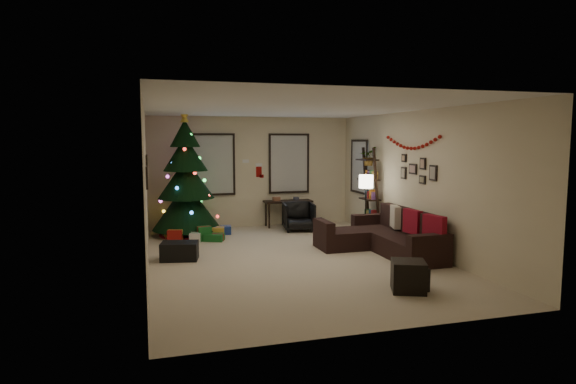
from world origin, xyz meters
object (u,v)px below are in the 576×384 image
object	(u,v)px
desk	(288,204)
bookshelf	(371,193)
sofa	(385,238)
desk_chair	(299,216)
christmas_tree	(186,183)

from	to	relation	value
desk	bookshelf	xyz separation A→B (m)	(1.45, -1.65, 0.39)
sofa	bookshelf	size ratio (longest dim) A/B	1.26
desk_chair	bookshelf	bearing A→B (deg)	-27.19
christmas_tree	bookshelf	bearing A→B (deg)	-16.90
sofa	desk	size ratio (longest dim) A/B	2.09
sofa	desk_chair	size ratio (longest dim) A/B	3.67
desk_chair	bookshelf	size ratio (longest dim) A/B	0.34
desk	bookshelf	bearing A→B (deg)	-48.78
christmas_tree	desk	xyz separation A→B (m)	(2.51, 0.45, -0.60)
sofa	bookshelf	distance (m)	1.74
bookshelf	desk	bearing A→B (deg)	131.22
christmas_tree	bookshelf	distance (m)	4.14
sofa	desk	bearing A→B (deg)	107.68
sofa	desk	xyz separation A→B (m)	(-1.02, 3.19, 0.30)
desk	desk_chair	size ratio (longest dim) A/B	1.76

